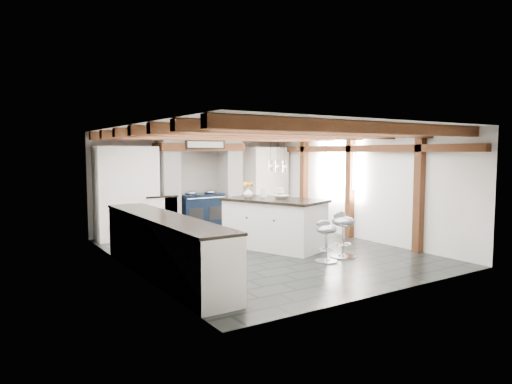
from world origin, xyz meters
TOP-DOWN VIEW (x-y plane):
  - ground at (0.00, 0.00)m, footprint 6.00×6.00m
  - room_shell at (-0.61, 1.42)m, footprint 6.00×6.03m
  - range_cooker at (0.00, 2.68)m, footprint 1.00×0.63m
  - kitchen_island at (0.38, 0.19)m, footprint 1.66×2.20m
  - bar_stool_near at (0.93, -1.16)m, footprint 0.45×0.45m
  - bar_stool_far at (0.47, -1.24)m, footprint 0.46×0.46m

SIDE VIEW (x-z plane):
  - ground at x=0.00m, z-range 0.00..0.00m
  - bar_stool_far at x=0.47m, z-range 0.09..0.81m
  - range_cooker at x=0.00m, z-range -0.03..0.96m
  - kitchen_island at x=0.38m, z-range -0.15..1.14m
  - bar_stool_near at x=0.93m, z-range 0.10..0.93m
  - room_shell at x=-0.61m, z-range -1.93..4.07m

